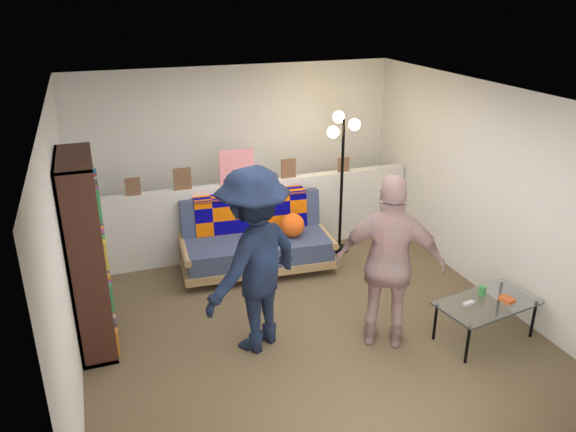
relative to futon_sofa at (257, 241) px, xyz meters
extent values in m
plane|color=brown|center=(0.09, -1.31, -0.38)|extent=(5.00, 5.00, 0.00)
cube|color=silver|center=(0.09, 1.19, 0.82)|extent=(4.50, 0.10, 2.40)
cube|color=silver|center=(-2.16, -1.31, 0.82)|extent=(0.10, 5.00, 2.40)
cube|color=silver|center=(2.34, -1.31, 0.82)|extent=(0.10, 5.00, 2.40)
cube|color=white|center=(0.09, -1.31, 2.02)|extent=(4.50, 5.00, 0.10)
cube|color=silver|center=(0.09, 0.49, 0.12)|extent=(4.45, 0.15, 1.00)
cube|color=brown|center=(-1.41, 0.47, 0.73)|extent=(0.18, 0.02, 0.22)
cube|color=brown|center=(-0.81, 0.47, 0.76)|extent=(0.22, 0.02, 0.28)
cube|color=white|center=(-0.11, 0.47, 0.85)|extent=(0.45, 0.02, 0.45)
cube|color=brown|center=(0.59, 0.47, 0.75)|extent=(0.20, 0.02, 0.26)
cube|color=brown|center=(1.39, 0.47, 0.72)|extent=(0.16, 0.02, 0.20)
cube|color=#A68251|center=(-0.02, -0.06, -0.23)|extent=(1.95, 0.99, 0.10)
cube|color=#364161|center=(-0.03, -0.11, -0.06)|extent=(1.84, 0.83, 0.24)
cube|color=#364161|center=(0.00, 0.26, 0.24)|extent=(1.81, 0.37, 0.57)
cylinder|color=#A68251|center=(-0.92, 0.00, 0.02)|extent=(0.15, 0.85, 0.09)
cylinder|color=#A68251|center=(0.87, -0.13, 0.02)|extent=(0.15, 0.85, 0.09)
cube|color=#060579|center=(0.00, 0.18, 0.24)|extent=(1.45, 0.21, 0.52)
cube|color=#060579|center=(0.01, 0.31, 0.52)|extent=(1.46, 0.36, 0.03)
sphere|color=#F75016|center=(0.42, -0.15, 0.21)|extent=(0.30, 0.30, 0.30)
cube|color=black|center=(-2.14, -0.98, 0.59)|extent=(0.02, 0.97, 1.94)
cube|color=black|center=(-1.99, -1.46, 0.59)|extent=(0.32, 0.02, 1.94)
cube|color=black|center=(-1.99, -0.51, 0.59)|extent=(0.32, 0.02, 1.94)
cube|color=black|center=(-1.99, -0.98, 1.55)|extent=(0.32, 0.97, 0.02)
cube|color=black|center=(-1.99, -0.98, -0.36)|extent=(0.32, 0.97, 0.04)
cube|color=black|center=(-1.99, -0.98, 0.14)|extent=(0.32, 0.93, 0.02)
cube|color=black|center=(-1.99, -0.98, 0.59)|extent=(0.32, 0.93, 0.02)
cube|color=black|center=(-1.99, -0.98, 1.04)|extent=(0.32, 0.93, 0.02)
cube|color=#C73F27|center=(-1.97, -0.98, -0.16)|extent=(0.24, 0.90, 0.32)
cube|color=#24539E|center=(-1.97, -0.98, 0.31)|extent=(0.24, 0.90, 0.30)
cube|color=gold|center=(-1.97, -0.98, 0.76)|extent=(0.24, 0.90, 0.32)
cube|color=green|center=(-1.97, -0.98, 1.22)|extent=(0.24, 0.90, 0.30)
cylinder|color=black|center=(1.30, -2.57, -0.18)|extent=(0.03, 0.03, 0.40)
cylinder|color=black|center=(2.20, -2.43, -0.18)|extent=(0.03, 0.03, 0.40)
cylinder|color=black|center=(1.23, -2.13, -0.18)|extent=(0.03, 0.03, 0.40)
cylinder|color=black|center=(2.13, -1.99, -0.18)|extent=(0.03, 0.03, 0.40)
cube|color=silver|center=(1.72, -2.28, 0.03)|extent=(1.08, 0.70, 0.02)
cube|color=silver|center=(1.51, -2.26, 0.06)|extent=(0.13, 0.07, 0.03)
cube|color=#DD5D27|center=(1.91, -2.33, 0.07)|extent=(0.12, 0.15, 0.04)
cylinder|color=#3B8F43|center=(1.75, -2.16, 0.10)|extent=(0.08, 0.08, 0.10)
cylinder|color=black|center=(1.20, 0.12, -0.36)|extent=(0.32, 0.32, 0.03)
cylinder|color=black|center=(1.20, 0.12, 0.53)|extent=(0.05, 0.05, 1.82)
sphere|color=#FFC672|center=(1.07, 0.14, 1.28)|extent=(0.15, 0.15, 0.15)
sphere|color=#FFC672|center=(1.36, 0.13, 1.35)|extent=(0.15, 0.15, 0.15)
sphere|color=#FFC672|center=(1.19, 0.25, 1.44)|extent=(0.15, 0.15, 0.15)
imported|color=black|center=(-0.50, -1.59, 0.55)|extent=(1.38, 1.23, 1.86)
imported|color=#D28889|center=(0.74, -2.01, 0.51)|extent=(1.11, 0.91, 1.77)
camera|label=1|loc=(-1.80, -6.20, 2.96)|focal=35.00mm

